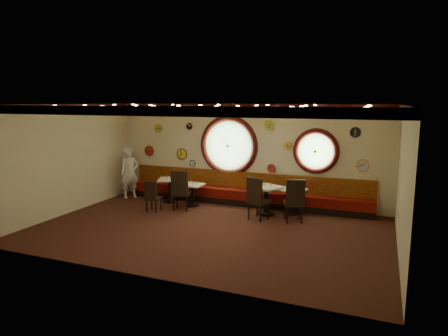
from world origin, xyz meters
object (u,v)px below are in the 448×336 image
table_c (266,197)px  condiment_c_salt (263,184)px  condiment_d_pepper (292,187)px  chair_c (257,196)px  condiment_d_salt (288,186)px  table_d (292,198)px  chair_a (152,194)px  chair_b (181,188)px  condiment_b_salt (191,182)px  condiment_a_salt (167,177)px  condiment_c_bottle (271,184)px  table_a (170,187)px  waiter (130,173)px  condiment_d_bottle (297,186)px  condiment_b_bottle (197,181)px  condiment_c_pepper (265,185)px  condiment_a_bottle (172,176)px  condiment_b_pepper (193,183)px  table_b (193,192)px  condiment_a_pepper (171,178)px  chair_d (295,198)px

table_c → condiment_c_salt: (-0.10, 0.03, 0.36)m
condiment_d_pepper → chair_c: bearing=-129.5°
chair_c → condiment_d_salt: (0.65, 1.05, 0.12)m
table_d → chair_a: bearing=-161.6°
chair_b → condiment_b_salt: chair_b is taller
table_d → condiment_d_salt: size_ratio=7.87×
condiment_a_salt → condiment_c_bottle: 3.55m
table_a → chair_c: chair_c is taller
chair_b → waiter: 2.53m
table_d → condiment_d_bottle: (0.12, 0.11, 0.37)m
table_d → condiment_b_bottle: size_ratio=6.11×
condiment_c_salt → condiment_d_salt: (0.66, 0.36, -0.08)m
condiment_a_salt → condiment_c_pepper: condiment_c_pepper is taller
condiment_a_bottle → table_c: bearing=-4.9°
condiment_b_pepper → waiter: (-2.50, 0.21, 0.11)m
chair_c → condiment_a_bottle: (-3.16, 0.93, 0.16)m
table_b → condiment_a_salt: (-1.01, 0.15, 0.40)m
table_a → chair_c: 3.35m
chair_c → condiment_d_pepper: chair_c is taller
condiment_a_salt → waiter: bearing=178.9°
table_d → condiment_a_pepper: (-3.93, -0.14, 0.36)m
table_a → condiment_d_pepper: 4.02m
table_a → condiment_d_pepper: bearing=0.9°
condiment_a_salt → table_b: bearing=-8.4°
waiter → condiment_a_pepper: bearing=-57.3°
condiment_b_salt → condiment_c_salt: condiment_c_salt is taller
chair_d → condiment_b_bottle: (-3.27, 0.71, 0.08)m
chair_c → condiment_c_bottle: 0.79m
table_a → condiment_d_bottle: bearing=2.4°
condiment_a_pepper → waiter: (-1.65, 0.13, 0.03)m
condiment_d_salt → condiment_c_bottle: bearing=-145.2°
table_d → condiment_c_salt: 0.93m
table_d → waiter: 5.60m
table_c → condiment_a_salt: (-3.45, 0.25, 0.31)m
condiment_b_salt → waiter: bearing=178.1°
chair_c → condiment_c_pepper: (0.06, 0.63, 0.20)m
condiment_d_pepper → condiment_c_pepper: bearing=-155.9°
table_b → table_d: (3.12, 0.19, 0.04)m
chair_c → table_d: bearing=69.7°
table_b → chair_d: (3.37, -0.59, 0.26)m
chair_b → condiment_d_bottle: chair_b is taller
condiment_c_pepper → waiter: size_ratio=0.06×
condiment_b_pepper → condiment_a_bottle: condiment_a_bottle is taller
table_c → condiment_c_salt: 0.38m
condiment_d_salt → condiment_a_pepper: (-3.80, -0.24, 0.02)m
waiter → condiment_d_salt: bearing=-51.7°
condiment_a_pepper → condiment_c_bottle: (3.35, -0.07, 0.08)m
condiment_c_pepper → chair_c: bearing=-95.6°
condiment_a_bottle → condiment_b_salt: bearing=-5.9°
condiment_a_salt → table_a: bearing=-8.1°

